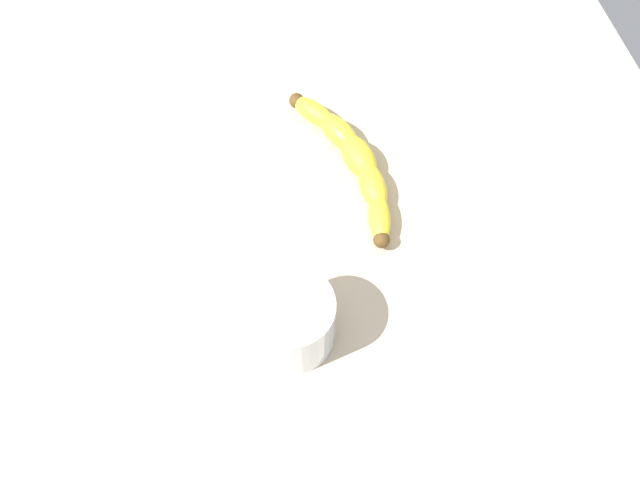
# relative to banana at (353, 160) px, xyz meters

# --- Properties ---
(wooden_tabletop) EXTENTS (1.20, 1.20, 0.03)m
(wooden_tabletop) POSITION_rel_banana_xyz_m (0.17, 0.07, -0.03)
(wooden_tabletop) COLOR #C7B393
(wooden_tabletop) RESTS_ON ground
(banana) EXTENTS (0.09, 0.25, 0.04)m
(banana) POSITION_rel_banana_xyz_m (0.00, 0.00, 0.00)
(banana) COLOR yellow
(banana) RESTS_ON wooden_tabletop
(smoothie_glass) EXTENTS (0.09, 0.09, 0.09)m
(smoothie_glass) POSITION_rel_banana_xyz_m (0.12, 0.20, 0.02)
(smoothie_glass) COLOR silver
(smoothie_glass) RESTS_ON wooden_tabletop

